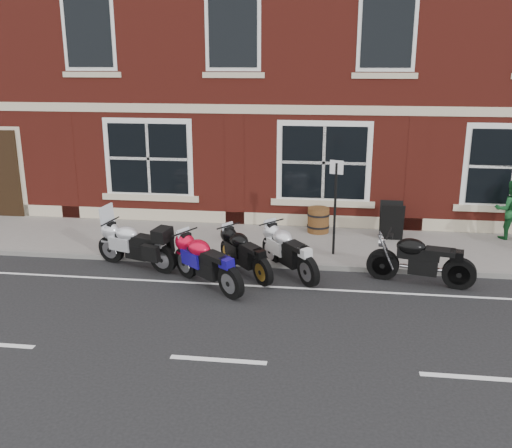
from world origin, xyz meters
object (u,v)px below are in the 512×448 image
object	(u,v)px
moto_sport_silver	(290,250)
a_board_sign	(392,221)
moto_sport_black	(246,251)
parking_sign	(335,201)
moto_naked_black	(419,258)
moto_touring_silver	(135,243)
pedestrian_right	(510,210)
moto_sport_red	(207,260)
barrel_planter	(318,220)

from	to	relation	value
moto_sport_silver	a_board_sign	world-z (taller)	a_board_sign
moto_sport_black	moto_sport_silver	xyz separation A→B (m)	(0.98, 0.16, 0.03)
parking_sign	moto_naked_black	bearing A→B (deg)	-18.60
parking_sign	moto_touring_silver	bearing A→B (deg)	-147.43
pedestrian_right	moto_sport_red	bearing A→B (deg)	29.33
moto_sport_red	moto_sport_black	bearing A→B (deg)	0.36
moto_sport_red	a_board_sign	xyz separation A→B (m)	(4.18, 3.58, 0.03)
moto_sport_black	a_board_sign	xyz separation A→B (m)	(3.47, 2.77, 0.07)
moto_sport_red	moto_sport_silver	xyz separation A→B (m)	(1.68, 0.98, -0.01)
pedestrian_right	a_board_sign	size ratio (longest dim) A/B	1.58
moto_sport_black	moto_naked_black	bearing A→B (deg)	-39.89
pedestrian_right	a_board_sign	xyz separation A→B (m)	(-3.07, -0.45, -0.29)
moto_sport_red	a_board_sign	size ratio (longest dim) A/B	1.82
parking_sign	a_board_sign	bearing A→B (deg)	62.08
moto_sport_black	moto_sport_silver	world-z (taller)	moto_sport_silver
moto_sport_black	parking_sign	xyz separation A→B (m)	(1.97, 1.33, 0.91)
pedestrian_right	barrel_planter	distance (m)	5.02
moto_sport_silver	pedestrian_right	size ratio (longest dim) A/B	1.21
pedestrian_right	a_board_sign	world-z (taller)	pedestrian_right
moto_naked_black	moto_touring_silver	bearing A→B (deg)	101.25
moto_touring_silver	moto_sport_black	world-z (taller)	moto_touring_silver
barrel_planter	moto_sport_black	bearing A→B (deg)	-116.31
moto_sport_silver	barrel_planter	bearing A→B (deg)	43.18
moto_sport_red	moto_sport_black	distance (m)	1.08
pedestrian_right	parking_sign	distance (m)	4.98
moto_sport_red	parking_sign	bearing A→B (deg)	-10.12
moto_sport_red	parking_sign	size ratio (longest dim) A/B	0.78
moto_sport_silver	barrel_planter	world-z (taller)	moto_sport_silver
moto_sport_red	a_board_sign	distance (m)	5.51
moto_sport_silver	a_board_sign	xyz separation A→B (m)	(2.49, 2.60, 0.04)
moto_touring_silver	a_board_sign	distance (m)	6.66
moto_touring_silver	parking_sign	xyz separation A→B (m)	(4.62, 1.18, 0.87)
a_board_sign	parking_sign	bearing A→B (deg)	-134.89
moto_sport_red	moto_naked_black	bearing A→B (deg)	-39.08
moto_sport_red	pedestrian_right	size ratio (longest dim) A/B	1.15
moto_sport_red	pedestrian_right	world-z (taller)	pedestrian_right
moto_sport_red	moto_naked_black	distance (m)	4.56
moto_sport_silver	pedestrian_right	bearing A→B (deg)	-7.27
pedestrian_right	barrel_planter	world-z (taller)	pedestrian_right
moto_naked_black	pedestrian_right	distance (m)	4.28
a_board_sign	barrel_planter	size ratio (longest dim) A/B	1.45
moto_sport_silver	pedestrian_right	distance (m)	6.35
moto_touring_silver	moto_sport_red	size ratio (longest dim) A/B	1.16
moto_sport_black	moto_naked_black	distance (m)	3.79
moto_touring_silver	barrel_planter	bearing A→B (deg)	-34.83
barrel_planter	moto_sport_silver	bearing A→B (deg)	-100.80
moto_touring_silver	moto_sport_black	xyz separation A→B (m)	(2.65, -0.15, -0.04)
barrel_planter	parking_sign	world-z (taller)	parking_sign
moto_sport_red	moto_touring_silver	bearing A→B (deg)	104.81
pedestrian_right	parking_sign	xyz separation A→B (m)	(-4.57, -1.89, 0.55)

